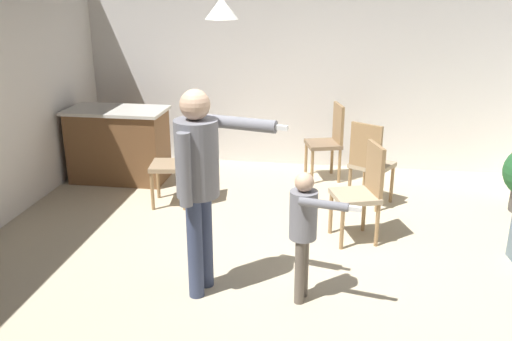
# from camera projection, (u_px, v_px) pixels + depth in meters

# --- Properties ---
(ground) EXTENTS (7.68, 7.68, 0.00)m
(ground) POSITION_uv_depth(u_px,v_px,m) (291.00, 276.00, 4.88)
(ground) COLOR beige
(wall_back) EXTENTS (6.40, 0.10, 2.70)m
(wall_back) POSITION_uv_depth(u_px,v_px,m) (315.00, 69.00, 7.42)
(wall_back) COLOR silver
(wall_back) RESTS_ON ground
(kitchen_counter) EXTENTS (1.26, 0.66, 0.95)m
(kitchen_counter) POSITION_uv_depth(u_px,v_px,m) (119.00, 145.00, 7.10)
(kitchen_counter) COLOR brown
(kitchen_counter) RESTS_ON ground
(person_adult) EXTENTS (0.88, 0.49, 1.73)m
(person_adult) POSITION_uv_depth(u_px,v_px,m) (199.00, 172.00, 4.31)
(person_adult) COLOR #384260
(person_adult) RESTS_ON ground
(person_child) EXTENTS (0.55, 0.40, 1.11)m
(person_child) POSITION_uv_depth(u_px,v_px,m) (304.00, 223.00, 4.31)
(person_child) COLOR #60564C
(person_child) RESTS_ON ground
(dining_chair_by_counter) EXTENTS (0.52, 0.52, 1.00)m
(dining_chair_by_counter) POSITION_uv_depth(u_px,v_px,m) (329.00, 139.00, 7.11)
(dining_chair_by_counter) COLOR #99754C
(dining_chair_by_counter) RESTS_ON ground
(dining_chair_near_wall) EXTENTS (0.47, 0.47, 1.00)m
(dining_chair_near_wall) POSITION_uv_depth(u_px,v_px,m) (176.00, 160.00, 6.28)
(dining_chair_near_wall) COLOR #99754C
(dining_chair_near_wall) RESTS_ON ground
(dining_chair_centre_back) EXTENTS (0.57, 0.57, 1.00)m
(dining_chair_centre_back) POSITION_uv_depth(u_px,v_px,m) (370.00, 161.00, 6.25)
(dining_chair_centre_back) COLOR #99754C
(dining_chair_centre_back) RESTS_ON ground
(dining_chair_spare) EXTENTS (0.53, 0.53, 1.00)m
(dining_chair_spare) POSITION_uv_depth(u_px,v_px,m) (362.00, 189.00, 5.41)
(dining_chair_spare) COLOR #99754C
(dining_chair_spare) RESTS_ON ground
(ceiling_light_pendant) EXTENTS (0.32, 0.32, 0.55)m
(ceiling_light_pendant) POSITION_uv_depth(u_px,v_px,m) (222.00, 8.00, 5.12)
(ceiling_light_pendant) COLOR silver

